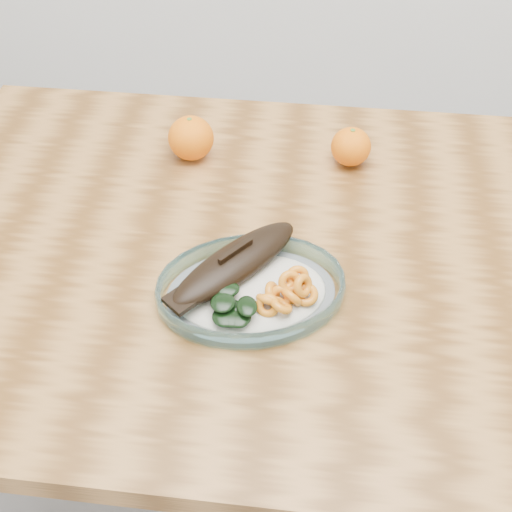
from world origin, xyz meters
name	(u,v)px	position (x,y,z in m)	size (l,w,h in m)	color
ground	(273,477)	(0.00, 0.00, 0.00)	(3.00, 3.00, 0.00)	slate
dining_table	(280,290)	(0.00, 0.00, 0.65)	(1.20, 0.80, 0.75)	brown
plated_meal	(250,287)	(-0.04, -0.10, 0.77)	(0.57, 0.57, 0.08)	white
orange_left	(191,138)	(-0.18, 0.21, 0.79)	(0.08, 0.08, 0.08)	#EE5604
orange_right	(351,147)	(0.10, 0.22, 0.78)	(0.07, 0.07, 0.07)	#EE5604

